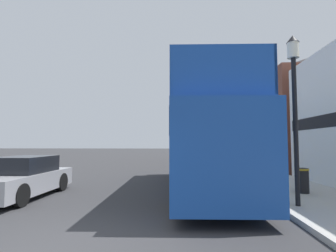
% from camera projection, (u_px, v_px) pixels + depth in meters
% --- Properties ---
extents(ground_plane, '(144.00, 144.00, 0.00)m').
position_uv_depth(ground_plane, '(160.00, 163.00, 25.48)').
color(ground_plane, '#333335').
extents(sidewalk, '(3.24, 108.00, 0.14)m').
position_uv_depth(sidewalk, '(233.00, 165.00, 22.14)').
color(sidewalk, '#ADAAA3').
rests_on(sidewalk, ground_plane).
extents(brick_terrace_rear, '(6.00, 19.94, 9.09)m').
position_uv_depth(brick_terrace_rear, '(275.00, 116.00, 25.14)').
color(brick_terrace_rear, brown).
rests_on(brick_terrace_rear, ground_plane).
extents(tour_bus, '(2.81, 10.62, 4.19)m').
position_uv_depth(tour_bus, '(202.00, 143.00, 10.93)').
color(tour_bus, '#19479E').
rests_on(tour_bus, ground_plane).
extents(parked_car_ahead_of_bus, '(1.78, 4.43, 1.33)m').
position_uv_depth(parked_car_ahead_of_bus, '(203.00, 160.00, 19.80)').
color(parked_car_ahead_of_bus, black).
rests_on(parked_car_ahead_of_bus, ground_plane).
extents(parked_car_far_side, '(1.76, 4.34, 1.42)m').
position_uv_depth(parked_car_far_side, '(24.00, 178.00, 9.13)').
color(parked_car_far_side, '#9E9EA3').
rests_on(parked_car_far_side, ground_plane).
extents(lamp_post_nearest, '(0.35, 0.35, 4.87)m').
position_uv_depth(lamp_post_nearest, '(294.00, 87.00, 7.50)').
color(lamp_post_nearest, black).
rests_on(lamp_post_nearest, sidewalk).
extents(lamp_post_second, '(0.35, 0.35, 4.87)m').
position_uv_depth(lamp_post_second, '(230.00, 119.00, 17.33)').
color(lamp_post_second, black).
rests_on(lamp_post_second, sidewalk).
extents(litter_bin, '(0.48, 0.48, 0.86)m').
position_uv_depth(litter_bin, '(302.00, 180.00, 9.21)').
color(litter_bin, black).
rests_on(litter_bin, sidewalk).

